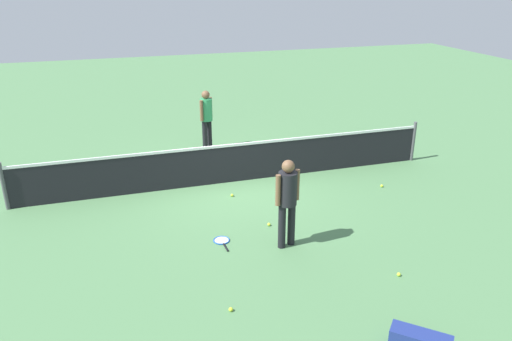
{
  "coord_description": "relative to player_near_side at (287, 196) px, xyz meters",
  "views": [
    {
      "loc": [
        -2.72,
        -10.64,
        4.74
      ],
      "look_at": [
        0.09,
        -1.6,
        0.9
      ],
      "focal_mm": 34.44,
      "sensor_mm": 36.0,
      "label": 1
    }
  ],
  "objects": [
    {
      "name": "tennis_ball_baseline",
      "position": [
        -1.47,
        -1.56,
        -0.98
      ],
      "size": [
        0.07,
        0.07,
        0.07
      ],
      "primitive_type": "sphere",
      "color": "#C6E033",
      "rests_on": "ground_plane"
    },
    {
      "name": "tennis_ball_stray_left",
      "position": [
        3.1,
        1.83,
        -0.98
      ],
      "size": [
        0.07,
        0.07,
        0.07
      ],
      "primitive_type": "sphere",
      "color": "#C6E033",
      "rests_on": "ground_plane"
    },
    {
      "name": "tennis_ball_near_player",
      "position": [
        -0.07,
        0.81,
        -0.98
      ],
      "size": [
        0.07,
        0.07,
        0.07
      ],
      "primitive_type": "sphere",
      "color": "#C6E033",
      "rests_on": "ground_plane"
    },
    {
      "name": "tennis_ball_by_net",
      "position": [
        -0.42,
        2.38,
        -0.98
      ],
      "size": [
        0.07,
        0.07,
        0.07
      ],
      "primitive_type": "sphere",
      "color": "#C6E033",
      "rests_on": "ground_plane"
    },
    {
      "name": "ground_plane",
      "position": [
        -0.19,
        3.2,
        -1.01
      ],
      "size": [
        40.0,
        40.0,
        0.0
      ],
      "primitive_type": "plane",
      "color": "#4C7A4C"
    },
    {
      "name": "tennis_ball_midcourt",
      "position": [
        1.45,
        -1.5,
        -0.98
      ],
      "size": [
        0.07,
        0.07,
        0.07
      ],
      "primitive_type": "sphere",
      "color": "#C6E033",
      "rests_on": "ground_plane"
    },
    {
      "name": "player_far_side",
      "position": [
        -0.27,
        5.73,
        0.0
      ],
      "size": [
        0.48,
        0.48,
        1.7
      ],
      "color": "black",
      "rests_on": "ground_plane"
    },
    {
      "name": "player_near_side",
      "position": [
        0.0,
        0.0,
        0.0
      ],
      "size": [
        0.52,
        0.43,
        1.7
      ],
      "color": "black",
      "rests_on": "ground_plane"
    },
    {
      "name": "tennis_racket_near_player",
      "position": [
        -1.12,
        0.49,
        -1.0
      ],
      "size": [
        0.33,
        0.59,
        0.03
      ],
      "color": "blue",
      "rests_on": "ground_plane"
    },
    {
      "name": "court_net",
      "position": [
        -0.19,
        3.2,
        -0.51
      ],
      "size": [
        10.09,
        0.09,
        1.07
      ],
      "color": "#4C4C51",
      "rests_on": "ground_plane"
    },
    {
      "name": "tennis_racket_far_player",
      "position": [
        -1.31,
        5.66,
        -1.0
      ],
      "size": [
        0.39,
        0.61,
        0.03
      ],
      "color": "white",
      "rests_on": "ground_plane"
    }
  ]
}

